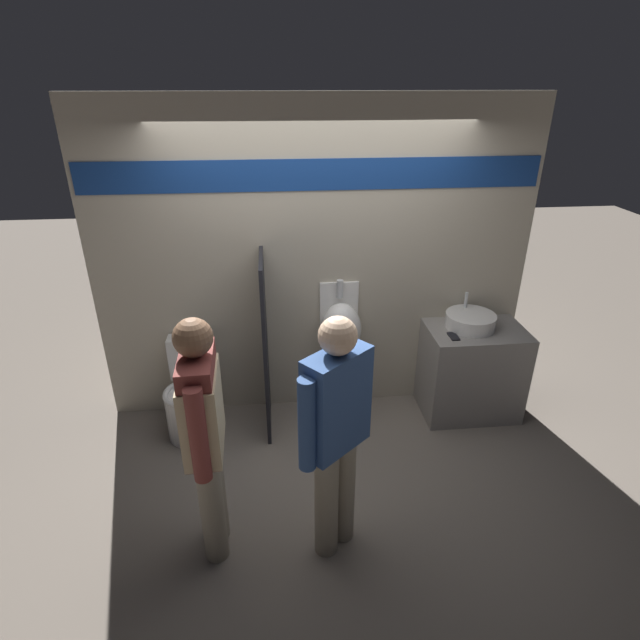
{
  "coord_description": "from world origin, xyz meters",
  "views": [
    {
      "loc": [
        -0.35,
        -3.38,
        2.77
      ],
      "look_at": [
        0.0,
        0.17,
        1.05
      ],
      "focal_mm": 28.0,
      "sensor_mm": 36.0,
      "label": 1
    }
  ],
  "objects_px": {
    "sink_basin": "(470,321)",
    "urinal_near_counter": "(341,330)",
    "cell_phone": "(454,336)",
    "toilet": "(192,399)",
    "person_in_vest": "(204,427)",
    "person_with_lanyard": "(336,431)"
  },
  "relations": [
    {
      "from": "sink_basin",
      "to": "urinal_near_counter",
      "type": "relative_size",
      "value": 0.34
    },
    {
      "from": "sink_basin",
      "to": "toilet",
      "type": "xyz_separation_m",
      "value": [
        -2.42,
        -0.1,
        -0.58
      ]
    },
    {
      "from": "sink_basin",
      "to": "person_with_lanyard",
      "type": "height_order",
      "value": "person_with_lanyard"
    },
    {
      "from": "person_with_lanyard",
      "to": "person_in_vest",
      "type": "bearing_deg",
      "value": 135.9
    },
    {
      "from": "urinal_near_counter",
      "to": "toilet",
      "type": "xyz_separation_m",
      "value": [
        -1.3,
        -0.17,
        -0.51
      ]
    },
    {
      "from": "person_in_vest",
      "to": "person_with_lanyard",
      "type": "relative_size",
      "value": 1.0
    },
    {
      "from": "toilet",
      "to": "person_with_lanyard",
      "type": "relative_size",
      "value": 0.57
    },
    {
      "from": "sink_basin",
      "to": "urinal_near_counter",
      "type": "bearing_deg",
      "value": 176.34
    },
    {
      "from": "sink_basin",
      "to": "toilet",
      "type": "height_order",
      "value": "sink_basin"
    },
    {
      "from": "sink_basin",
      "to": "cell_phone",
      "type": "distance_m",
      "value": 0.27
    },
    {
      "from": "sink_basin",
      "to": "person_with_lanyard",
      "type": "relative_size",
      "value": 0.26
    },
    {
      "from": "sink_basin",
      "to": "person_with_lanyard",
      "type": "xyz_separation_m",
      "value": [
        -1.35,
        -1.39,
        0.02
      ]
    },
    {
      "from": "cell_phone",
      "to": "toilet",
      "type": "relative_size",
      "value": 0.15
    },
    {
      "from": "person_in_vest",
      "to": "cell_phone",
      "type": "bearing_deg",
      "value": -60.53
    },
    {
      "from": "urinal_near_counter",
      "to": "toilet",
      "type": "relative_size",
      "value": 1.32
    },
    {
      "from": "person_in_vest",
      "to": "person_with_lanyard",
      "type": "distance_m",
      "value": 0.77
    },
    {
      "from": "sink_basin",
      "to": "urinal_near_counter",
      "type": "height_order",
      "value": "urinal_near_counter"
    },
    {
      "from": "urinal_near_counter",
      "to": "person_in_vest",
      "type": "relative_size",
      "value": 0.75
    },
    {
      "from": "person_in_vest",
      "to": "person_with_lanyard",
      "type": "bearing_deg",
      "value": -95.91
    },
    {
      "from": "person_in_vest",
      "to": "person_with_lanyard",
      "type": "xyz_separation_m",
      "value": [
        0.77,
        -0.05,
        -0.05
      ]
    },
    {
      "from": "cell_phone",
      "to": "toilet",
      "type": "bearing_deg",
      "value": 178.29
    },
    {
      "from": "toilet",
      "to": "person_in_vest",
      "type": "height_order",
      "value": "person_in_vest"
    }
  ]
}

